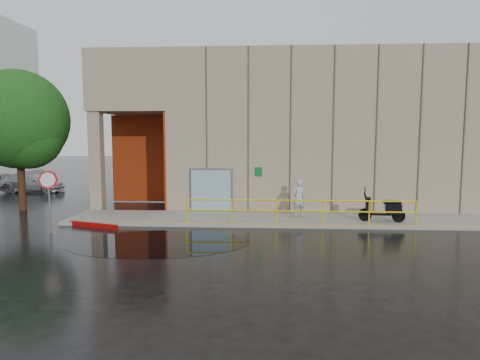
% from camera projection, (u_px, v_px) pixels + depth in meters
% --- Properties ---
extents(ground, '(120.00, 120.00, 0.00)m').
position_uv_depth(ground, '(184.00, 246.00, 14.93)').
color(ground, black).
rests_on(ground, ground).
extents(sidewalk, '(20.00, 3.00, 0.15)m').
position_uv_depth(sidewalk, '(291.00, 219.00, 19.16)').
color(sidewalk, gray).
rests_on(sidewalk, ground).
extents(building, '(20.00, 10.17, 8.00)m').
position_uv_depth(building, '(304.00, 129.00, 25.09)').
color(building, gray).
rests_on(building, ground).
extents(guardrail, '(9.56, 0.06, 1.03)m').
position_uv_depth(guardrail, '(300.00, 212.00, 17.74)').
color(guardrail, yellow).
rests_on(guardrail, sidewalk).
extents(person, '(0.72, 0.60, 1.69)m').
position_uv_depth(person, '(299.00, 198.00, 19.38)').
color(person, '#AEAEB3').
rests_on(person, sidewalk).
extents(scooter, '(1.96, 0.86, 1.49)m').
position_uv_depth(scooter, '(383.00, 202.00, 18.24)').
color(scooter, black).
rests_on(scooter, sidewalk).
extents(stop_sign, '(0.58, 0.53, 2.49)m').
position_uv_depth(stop_sign, '(48.00, 187.00, 16.70)').
color(stop_sign, slate).
rests_on(stop_sign, ground).
extents(red_curb, '(2.33, 0.95, 0.18)m').
position_uv_depth(red_curb, '(93.00, 225.00, 17.90)').
color(red_curb, '#850503').
rests_on(red_curb, ground).
extents(puddle, '(6.90, 4.71, 0.01)m').
position_uv_depth(puddle, '(159.00, 243.00, 15.31)').
color(puddle, black).
rests_on(puddle, ground).
extents(car_c, '(4.39, 2.01, 1.25)m').
position_uv_depth(car_c, '(31.00, 183.00, 28.82)').
color(car_c, silver).
rests_on(car_c, ground).
extents(tree_near, '(4.96, 4.96, 7.10)m').
position_uv_depth(tree_near, '(21.00, 123.00, 21.43)').
color(tree_near, black).
rests_on(tree_near, ground).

